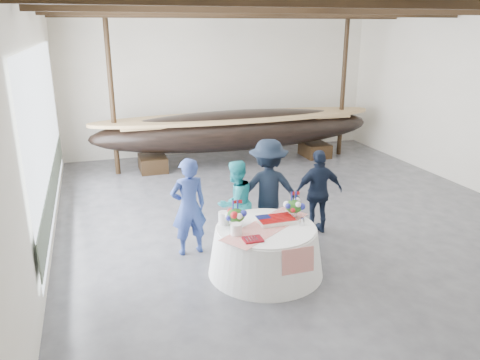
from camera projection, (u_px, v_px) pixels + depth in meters
name	position (u px, v px, depth m)	size (l,w,h in m)	color
floor	(296.00, 216.00, 10.26)	(10.00, 12.00, 0.01)	#3D3D42
wall_back	(221.00, 82.00, 14.99)	(10.00, 0.02, 4.50)	silver
wall_left	(37.00, 130.00, 8.11)	(0.02, 12.00, 4.50)	silver
pavilion_structure	(288.00, 24.00, 9.71)	(9.80, 11.76, 4.50)	black
open_bay	(47.00, 141.00, 9.16)	(0.03, 7.00, 3.20)	silver
longboat_display	(238.00, 130.00, 13.92)	(8.58, 1.72, 1.61)	black
banquet_table	(266.00, 249.00, 7.81)	(1.93, 1.93, 0.83)	white
tabletop_items	(263.00, 215.00, 7.76)	(1.78, 1.45, 0.40)	red
guest_woman_blue	(189.00, 207.00, 8.32)	(0.66, 0.43, 1.80)	navy
guest_woman_teal	(235.00, 203.00, 8.76)	(0.79, 0.62, 1.63)	teal
guest_man_left	(268.00, 190.00, 8.93)	(1.27, 0.73, 1.97)	black
guest_man_right	(319.00, 192.00, 9.22)	(1.00, 0.41, 1.70)	black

